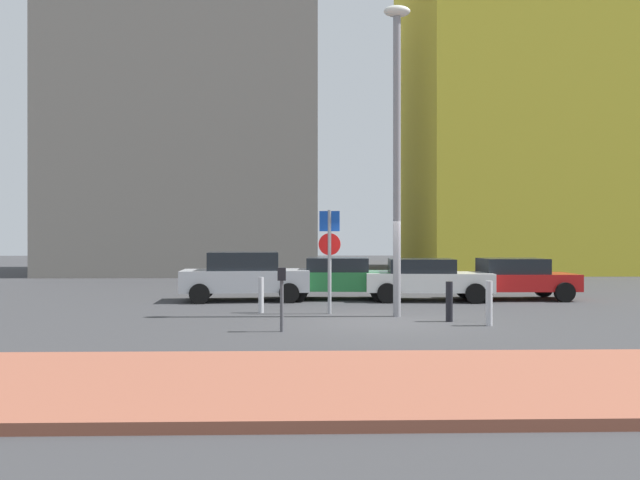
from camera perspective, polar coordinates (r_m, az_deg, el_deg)
ground_plane at (r=15.05m, az=5.82°, el=-7.66°), size 120.00×120.00×0.00m
sidewalk_brick at (r=8.65m, az=11.47°, el=-12.99°), size 40.00×3.93×0.14m
parked_car_silver at (r=20.08m, az=-7.12°, el=-3.33°), size 4.24×2.29×1.60m
parked_car_green at (r=20.40m, az=1.78°, el=-3.53°), size 4.01×2.07×1.40m
parked_car_white at (r=20.23m, az=9.99°, el=-3.58°), size 4.18×2.22×1.38m
parked_car_red at (r=21.30m, az=17.82°, el=-3.41°), size 3.93×2.00×1.38m
parking_sign_post at (r=16.36m, az=0.91°, el=-0.81°), size 0.60×0.13×2.82m
parking_meter at (r=13.27m, az=-3.63°, el=-4.76°), size 0.18×0.14×1.40m
street_lamp at (r=16.17m, az=7.28°, el=9.66°), size 0.70×0.36×8.16m
traffic_bollard_near at (r=15.23m, az=12.11°, el=-5.71°), size 0.17×0.17×0.99m
traffic_bollard_mid at (r=14.73m, az=15.68°, el=-5.78°), size 0.16×0.16×1.05m
traffic_bollard_far at (r=16.73m, az=-5.59°, el=-5.19°), size 0.15×0.15×0.98m
building_colorful_midrise at (r=44.53m, az=19.79°, el=15.17°), size 16.94×15.78×27.26m
building_under_construction at (r=40.15m, az=-11.61°, el=15.27°), size 15.03×13.18×25.10m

